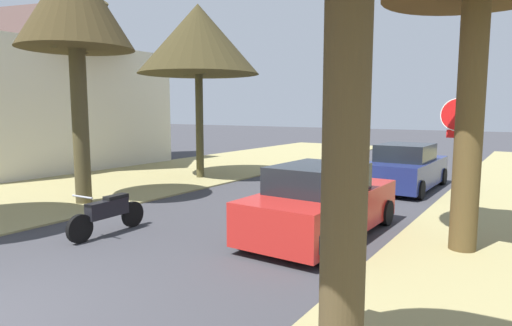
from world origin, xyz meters
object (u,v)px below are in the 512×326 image
(street_tree_left_mid_a, at_px, (74,5))
(street_tree_left_mid_b, at_px, (198,40))
(stop_sign_far, at_px, (457,132))
(parked_sedan_red, at_px, (322,203))
(curbside_mailbox, at_px, (336,255))
(parked_sedan_navy, at_px, (406,168))
(parked_motorcycle, at_px, (108,213))

(street_tree_left_mid_a, distance_m, street_tree_left_mid_b, 5.55)
(stop_sign_far, xyz_separation_m, parked_sedan_red, (-2.14, -3.12, -1.47))
(parked_sedan_red, bearing_deg, curbside_mailbox, -63.22)
(curbside_mailbox, bearing_deg, street_tree_left_mid_a, 161.47)
(street_tree_left_mid_b, bearing_deg, street_tree_left_mid_a, -86.80)
(parked_sedan_red, relative_size, parked_sedan_navy, 1.00)
(stop_sign_far, distance_m, parked_motorcycle, 8.45)
(parked_sedan_red, xyz_separation_m, parked_sedan_navy, (0.05, 6.79, 0.00))
(street_tree_left_mid_b, xyz_separation_m, parked_motorcycle, (3.49, -7.15, -4.94))
(stop_sign_far, bearing_deg, parked_sedan_red, -124.42)
(parked_sedan_red, distance_m, parked_sedan_navy, 6.80)
(parked_motorcycle, bearing_deg, stop_sign_far, 42.33)
(parked_sedan_red, height_order, curbside_mailbox, parked_sedan_red)
(street_tree_left_mid_a, xyz_separation_m, parked_motorcycle, (3.18, -1.61, -5.14))
(street_tree_left_mid_a, height_order, street_tree_left_mid_b, street_tree_left_mid_a)
(street_tree_left_mid_a, bearing_deg, parked_sedan_red, 6.64)
(street_tree_left_mid_b, distance_m, parked_sedan_red, 9.99)
(curbside_mailbox, bearing_deg, street_tree_left_mid_b, 137.66)
(street_tree_left_mid_b, relative_size, parked_sedan_navy, 1.52)
(stop_sign_far, relative_size, curbside_mailbox, 2.34)
(parked_motorcycle, bearing_deg, street_tree_left_mid_b, 116.01)
(street_tree_left_mid_b, height_order, parked_sedan_red, street_tree_left_mid_b)
(street_tree_left_mid_a, xyz_separation_m, curbside_mailbox, (9.12, -3.06, -4.56))
(stop_sign_far, bearing_deg, street_tree_left_mid_b, 170.66)
(parked_sedan_navy, height_order, curbside_mailbox, parked_sedan_navy)
(street_tree_left_mid_a, xyz_separation_m, parked_sedan_red, (7.15, 0.83, -4.89))
(curbside_mailbox, bearing_deg, parked_motorcycle, 166.36)
(street_tree_left_mid_a, bearing_deg, curbside_mailbox, -18.53)
(street_tree_left_mid_a, bearing_deg, street_tree_left_mid_b, 93.20)
(street_tree_left_mid_b, bearing_deg, parked_motorcycle, -63.99)
(parked_sedan_red, bearing_deg, parked_motorcycle, -148.38)
(stop_sign_far, xyz_separation_m, parked_sedan_navy, (-2.09, 3.67, -1.47))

